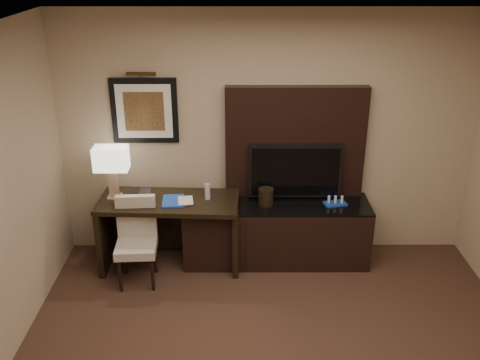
{
  "coord_description": "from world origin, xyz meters",
  "views": [
    {
      "loc": [
        -0.31,
        -2.97,
        3.25
      ],
      "look_at": [
        -0.3,
        1.8,
        1.15
      ],
      "focal_mm": 40.0,
      "sensor_mm": 36.0,
      "label": 1
    }
  ],
  "objects_px": {
    "desk_phone": "(142,195)",
    "table_lamp": "(112,173)",
    "water_bottle": "(208,191)",
    "desk": "(170,233)",
    "tv": "(295,171)",
    "desk_chair": "(136,246)",
    "ice_bucket": "(266,197)",
    "credenza": "(276,232)",
    "minibar_tray": "(335,201)"
  },
  "relations": [
    {
      "from": "desk_phone",
      "to": "table_lamp",
      "type": "bearing_deg",
      "value": 160.42
    },
    {
      "from": "water_bottle",
      "to": "desk_phone",
      "type": "bearing_deg",
      "value": -177.8
    },
    {
      "from": "desk",
      "to": "tv",
      "type": "bearing_deg",
      "value": 12.98
    },
    {
      "from": "desk_chair",
      "to": "ice_bucket",
      "type": "distance_m",
      "value": 1.45
    },
    {
      "from": "desk",
      "to": "credenza",
      "type": "bearing_deg",
      "value": 7.86
    },
    {
      "from": "desk",
      "to": "desk_chair",
      "type": "bearing_deg",
      "value": -129.19
    },
    {
      "from": "table_lamp",
      "to": "desk_phone",
      "type": "relative_size",
      "value": 2.66
    },
    {
      "from": "water_bottle",
      "to": "ice_bucket",
      "type": "bearing_deg",
      "value": 5.34
    },
    {
      "from": "credenza",
      "to": "ice_bucket",
      "type": "xyz_separation_m",
      "value": [
        -0.12,
        -0.02,
        0.44
      ]
    },
    {
      "from": "table_lamp",
      "to": "ice_bucket",
      "type": "bearing_deg",
      "value": 0.51
    },
    {
      "from": "tv",
      "to": "table_lamp",
      "type": "height_order",
      "value": "table_lamp"
    },
    {
      "from": "table_lamp",
      "to": "desk_phone",
      "type": "distance_m",
      "value": 0.39
    },
    {
      "from": "desk_phone",
      "to": "minibar_tray",
      "type": "distance_m",
      "value": 2.05
    },
    {
      "from": "desk",
      "to": "ice_bucket",
      "type": "bearing_deg",
      "value": 7.36
    },
    {
      "from": "credenza",
      "to": "tv",
      "type": "xyz_separation_m",
      "value": [
        0.2,
        0.14,
        0.67
      ]
    },
    {
      "from": "desk",
      "to": "minibar_tray",
      "type": "height_order",
      "value": "desk"
    },
    {
      "from": "desk",
      "to": "minibar_tray",
      "type": "relative_size",
      "value": 6.3
    },
    {
      "from": "desk_phone",
      "to": "ice_bucket",
      "type": "distance_m",
      "value": 1.31
    },
    {
      "from": "ice_bucket",
      "to": "tv",
      "type": "bearing_deg",
      "value": 26.67
    },
    {
      "from": "table_lamp",
      "to": "water_bottle",
      "type": "distance_m",
      "value": 1.01
    },
    {
      "from": "table_lamp",
      "to": "minibar_tray",
      "type": "bearing_deg",
      "value": 0.36
    },
    {
      "from": "desk",
      "to": "tv",
      "type": "height_order",
      "value": "tv"
    },
    {
      "from": "tv",
      "to": "minibar_tray",
      "type": "distance_m",
      "value": 0.54
    },
    {
      "from": "desk",
      "to": "desk_chair",
      "type": "height_order",
      "value": "desk_chair"
    },
    {
      "from": "table_lamp",
      "to": "desk_chair",
      "type": "bearing_deg",
      "value": -56.46
    },
    {
      "from": "desk",
      "to": "desk_phone",
      "type": "relative_size",
      "value": 6.85
    },
    {
      "from": "credenza",
      "to": "water_bottle",
      "type": "xyz_separation_m",
      "value": [
        -0.74,
        -0.08,
        0.53
      ]
    },
    {
      "from": "desk_phone",
      "to": "desk",
      "type": "bearing_deg",
      "value": -6.01
    },
    {
      "from": "desk_chair",
      "to": "ice_bucket",
      "type": "bearing_deg",
      "value": 14.25
    },
    {
      "from": "desk",
      "to": "minibar_tray",
      "type": "bearing_deg",
      "value": 5.5
    },
    {
      "from": "desk",
      "to": "water_bottle",
      "type": "distance_m",
      "value": 0.64
    },
    {
      "from": "tv",
      "to": "desk_chair",
      "type": "relative_size",
      "value": 1.18
    },
    {
      "from": "credenza",
      "to": "ice_bucket",
      "type": "relative_size",
      "value": 10.96
    },
    {
      "from": "table_lamp",
      "to": "ice_bucket",
      "type": "xyz_separation_m",
      "value": [
        1.61,
        0.01,
        -0.29
      ]
    },
    {
      "from": "table_lamp",
      "to": "minibar_tray",
      "type": "xyz_separation_m",
      "value": [
        2.36,
        0.01,
        -0.34
      ]
    },
    {
      "from": "desk",
      "to": "desk_phone",
      "type": "xyz_separation_m",
      "value": [
        -0.27,
        -0.0,
        0.45
      ]
    },
    {
      "from": "desk_chair",
      "to": "tv",
      "type": "bearing_deg",
      "value": 16.12
    },
    {
      "from": "desk",
      "to": "minibar_tray",
      "type": "distance_m",
      "value": 1.81
    },
    {
      "from": "desk_chair",
      "to": "minibar_tray",
      "type": "bearing_deg",
      "value": 8.23
    },
    {
      "from": "table_lamp",
      "to": "minibar_tray",
      "type": "distance_m",
      "value": 2.38
    },
    {
      "from": "credenza",
      "to": "ice_bucket",
      "type": "distance_m",
      "value": 0.46
    },
    {
      "from": "table_lamp",
      "to": "water_bottle",
      "type": "relative_size",
      "value": 3.27
    },
    {
      "from": "table_lamp",
      "to": "desk",
      "type": "bearing_deg",
      "value": -6.54
    },
    {
      "from": "desk_phone",
      "to": "minibar_tray",
      "type": "bearing_deg",
      "value": -4.43
    },
    {
      "from": "desk_chair",
      "to": "water_bottle",
      "type": "relative_size",
      "value": 4.86
    },
    {
      "from": "tv",
      "to": "desk_phone",
      "type": "bearing_deg",
      "value": -171.44
    },
    {
      "from": "table_lamp",
      "to": "minibar_tray",
      "type": "relative_size",
      "value": 2.44
    },
    {
      "from": "desk",
      "to": "water_bottle",
      "type": "xyz_separation_m",
      "value": [
        0.41,
        0.02,
        0.48
      ]
    },
    {
      "from": "table_lamp",
      "to": "desk_phone",
      "type": "xyz_separation_m",
      "value": [
        0.31,
        -0.07,
        -0.23
      ]
    },
    {
      "from": "table_lamp",
      "to": "credenza",
      "type": "bearing_deg",
      "value": 1.12
    }
  ]
}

